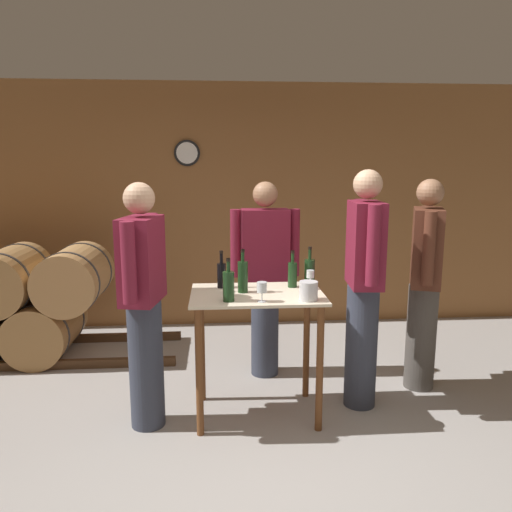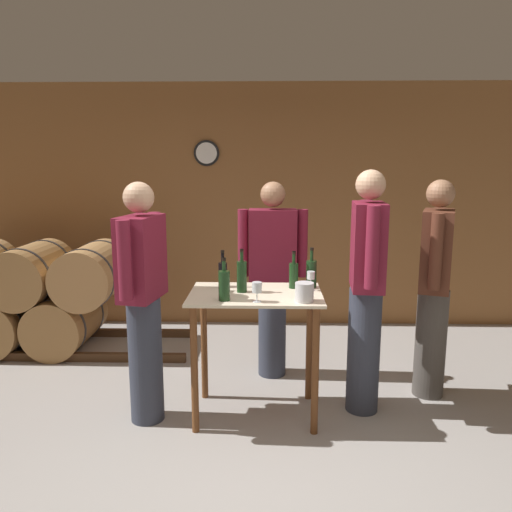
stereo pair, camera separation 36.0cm
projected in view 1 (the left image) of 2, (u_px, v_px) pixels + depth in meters
name	position (u px, v px, depth m)	size (l,w,h in m)	color
ground_plane	(258.00, 450.00, 3.25)	(14.00, 14.00, 0.00)	#9E9993
back_wall	(239.00, 207.00, 5.60)	(8.40, 0.08, 2.70)	brown
tasting_table	(257.00, 321.00, 3.59)	(0.94, 0.64, 0.93)	beige
wine_bottle_far_left	(222.00, 274.00, 3.69)	(0.07, 0.07, 0.28)	black
wine_bottle_left	(229.00, 285.00, 3.32)	(0.08, 0.08, 0.29)	#193819
wine_bottle_center	(243.00, 276.00, 3.55)	(0.07, 0.07, 0.31)	#193819
wine_bottle_right	(292.00, 273.00, 3.70)	(0.07, 0.07, 0.28)	#193819
wine_bottle_far_right	(310.00, 272.00, 3.73)	(0.08, 0.08, 0.30)	#193819
wine_glass_near_left	(262.00, 288.00, 3.31)	(0.07, 0.07, 0.13)	silver
wine_glass_near_center	(310.00, 275.00, 3.64)	(0.06, 0.06, 0.14)	silver
ice_bucket	(308.00, 291.00, 3.35)	(0.13, 0.13, 0.13)	silver
person_host	(265.00, 275.00, 4.27)	(0.59, 0.24, 1.69)	#333847
person_visitor_with_scarf	(143.00, 301.00, 3.40)	(0.29, 0.58, 1.72)	#333847
person_visitor_bearded	(364.00, 284.00, 3.69)	(0.25, 0.59, 1.80)	#333847
person_visitor_near_door	(425.00, 280.00, 4.01)	(0.34, 0.56, 1.72)	#4C4742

